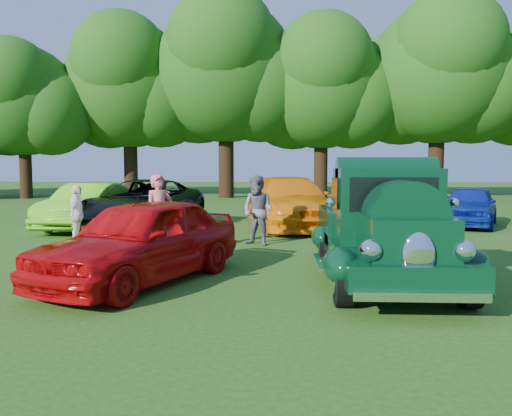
{
  "coord_description": "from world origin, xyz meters",
  "views": [
    {
      "loc": [
        -0.34,
        -7.58,
        1.9
      ],
      "look_at": [
        -0.83,
        2.27,
        1.1
      ],
      "focal_mm": 35.0,
      "sensor_mm": 36.0,
      "label": 1
    }
  ],
  "objects_px": {
    "back_car_blue": "(470,206)",
    "spectator_pink": "(159,214)",
    "back_car_lime": "(88,206)",
    "spectator_white": "(77,215)",
    "back_car_orange": "(290,202)",
    "back_car_black": "(145,204)",
    "red_convertible": "(142,240)",
    "hero_pickup": "(382,232)",
    "spectator_grey": "(258,211)"
  },
  "relations": [
    {
      "from": "back_car_blue",
      "to": "spectator_pink",
      "type": "height_order",
      "value": "spectator_pink"
    },
    {
      "from": "back_car_lime",
      "to": "spectator_white",
      "type": "relative_size",
      "value": 2.89
    },
    {
      "from": "back_car_blue",
      "to": "back_car_orange",
      "type": "bearing_deg",
      "value": -149.49
    },
    {
      "from": "back_car_black",
      "to": "spectator_pink",
      "type": "bearing_deg",
      "value": -64.19
    },
    {
      "from": "spectator_pink",
      "to": "spectator_white",
      "type": "bearing_deg",
      "value": 117.04
    },
    {
      "from": "red_convertible",
      "to": "back_car_lime",
      "type": "height_order",
      "value": "red_convertible"
    },
    {
      "from": "red_convertible",
      "to": "spectator_white",
      "type": "distance_m",
      "value": 4.69
    },
    {
      "from": "back_car_black",
      "to": "back_car_blue",
      "type": "distance_m",
      "value": 10.45
    },
    {
      "from": "back_car_lime",
      "to": "back_car_orange",
      "type": "xyz_separation_m",
      "value": [
        6.27,
        0.77,
        0.1
      ]
    },
    {
      "from": "red_convertible",
      "to": "back_car_lime",
      "type": "relative_size",
      "value": 0.97
    },
    {
      "from": "hero_pickup",
      "to": "red_convertible",
      "type": "bearing_deg",
      "value": -175.77
    },
    {
      "from": "red_convertible",
      "to": "back_car_blue",
      "type": "height_order",
      "value": "red_convertible"
    },
    {
      "from": "back_car_orange",
      "to": "spectator_grey",
      "type": "bearing_deg",
      "value": -113.69
    },
    {
      "from": "back_car_lime",
      "to": "spectator_grey",
      "type": "height_order",
      "value": "spectator_grey"
    },
    {
      "from": "red_convertible",
      "to": "back_car_orange",
      "type": "distance_m",
      "value": 8.26
    },
    {
      "from": "hero_pickup",
      "to": "back_car_orange",
      "type": "distance_m",
      "value": 7.67
    },
    {
      "from": "hero_pickup",
      "to": "spectator_pink",
      "type": "distance_m",
      "value": 5.08
    },
    {
      "from": "back_car_lime",
      "to": "back_car_orange",
      "type": "bearing_deg",
      "value": 12.1
    },
    {
      "from": "spectator_pink",
      "to": "back_car_black",
      "type": "bearing_deg",
      "value": 70.0
    },
    {
      "from": "hero_pickup",
      "to": "spectator_grey",
      "type": "relative_size",
      "value": 2.83
    },
    {
      "from": "back_car_lime",
      "to": "spectator_white",
      "type": "xyz_separation_m",
      "value": [
        0.98,
        -3.23,
        0.04
      ]
    },
    {
      "from": "back_car_blue",
      "to": "back_car_lime",
      "type": "bearing_deg",
      "value": -148.96
    },
    {
      "from": "back_car_blue",
      "to": "spectator_pink",
      "type": "relative_size",
      "value": 2.2
    },
    {
      "from": "back_car_lime",
      "to": "back_car_blue",
      "type": "distance_m",
      "value": 12.21
    },
    {
      "from": "back_car_lime",
      "to": "spectator_white",
      "type": "distance_m",
      "value": 3.38
    },
    {
      "from": "spectator_grey",
      "to": "spectator_white",
      "type": "xyz_separation_m",
      "value": [
        -4.43,
        -0.19,
        -0.11
      ]
    },
    {
      "from": "back_car_blue",
      "to": "spectator_white",
      "type": "xyz_separation_m",
      "value": [
        -11.15,
        -4.6,
        0.08
      ]
    },
    {
      "from": "back_car_black",
      "to": "back_car_orange",
      "type": "relative_size",
      "value": 1.0
    },
    {
      "from": "spectator_pink",
      "to": "spectator_grey",
      "type": "bearing_deg",
      "value": -10.39
    },
    {
      "from": "hero_pickup",
      "to": "red_convertible",
      "type": "height_order",
      "value": "hero_pickup"
    },
    {
      "from": "red_convertible",
      "to": "spectator_grey",
      "type": "height_order",
      "value": "spectator_grey"
    },
    {
      "from": "back_car_blue",
      "to": "hero_pickup",
      "type": "bearing_deg",
      "value": -94.15
    },
    {
      "from": "spectator_grey",
      "to": "red_convertible",
      "type": "bearing_deg",
      "value": -81.62
    },
    {
      "from": "red_convertible",
      "to": "back_car_black",
      "type": "height_order",
      "value": "back_car_black"
    },
    {
      "from": "back_car_black",
      "to": "back_car_orange",
      "type": "distance_m",
      "value": 4.56
    },
    {
      "from": "hero_pickup",
      "to": "back_car_lime",
      "type": "relative_size",
      "value": 1.13
    },
    {
      "from": "red_convertible",
      "to": "spectator_grey",
      "type": "xyz_separation_m",
      "value": [
        1.74,
        4.04,
        0.15
      ]
    },
    {
      "from": "back_car_black",
      "to": "back_car_orange",
      "type": "xyz_separation_m",
      "value": [
        4.5,
        0.74,
        0.03
      ]
    },
    {
      "from": "back_car_orange",
      "to": "spectator_grey",
      "type": "xyz_separation_m",
      "value": [
        -0.85,
        -3.8,
        0.05
      ]
    },
    {
      "from": "back_car_black",
      "to": "back_car_orange",
      "type": "bearing_deg",
      "value": 15.69
    },
    {
      "from": "hero_pickup",
      "to": "spectator_white",
      "type": "xyz_separation_m",
      "value": [
        -6.68,
        3.55,
        -0.08
      ]
    },
    {
      "from": "back_car_lime",
      "to": "spectator_pink",
      "type": "distance_m",
      "value": 5.35
    },
    {
      "from": "hero_pickup",
      "to": "back_car_blue",
      "type": "bearing_deg",
      "value": 61.28
    },
    {
      "from": "spectator_white",
      "to": "back_car_orange",
      "type": "bearing_deg",
      "value": -61.14
    },
    {
      "from": "hero_pickup",
      "to": "spectator_white",
      "type": "bearing_deg",
      "value": 152.02
    },
    {
      "from": "spectator_white",
      "to": "back_car_black",
      "type": "bearing_deg",
      "value": -21.82
    },
    {
      "from": "hero_pickup",
      "to": "red_convertible",
      "type": "distance_m",
      "value": 4.01
    },
    {
      "from": "red_convertible",
      "to": "spectator_pink",
      "type": "height_order",
      "value": "spectator_pink"
    },
    {
      "from": "back_car_blue",
      "to": "spectator_grey",
      "type": "distance_m",
      "value": 8.04
    },
    {
      "from": "back_car_blue",
      "to": "spectator_white",
      "type": "distance_m",
      "value": 12.06
    }
  ]
}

